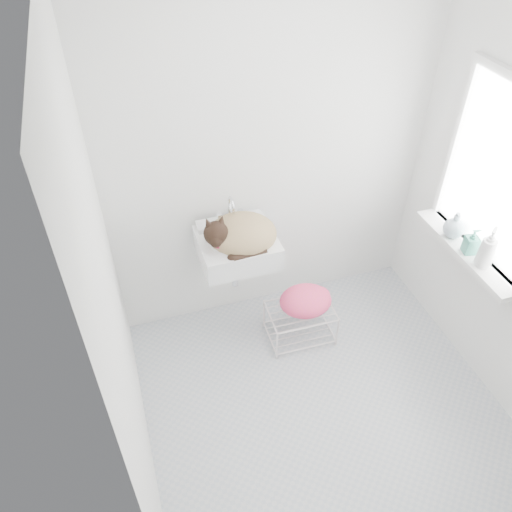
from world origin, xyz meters
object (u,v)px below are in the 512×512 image
object	(u,v)px
cat	(239,234)
wire_rack	(300,321)
sink	(237,238)
bottle_c	(451,235)
bottle_b	(468,252)
bottle_a	(481,265)

from	to	relation	value
cat	wire_rack	size ratio (longest dim) A/B	1.12
sink	wire_rack	bearing A→B (deg)	-27.77
sink	bottle_c	size ratio (longest dim) A/B	2.83
cat	bottle_b	bearing A→B (deg)	-11.35
bottle_a	bottle_c	distance (m)	0.30
bottle_a	cat	bearing A→B (deg)	152.32
bottle_b	bottle_a	bearing A→B (deg)	-90.00
bottle_a	bottle_c	bearing A→B (deg)	90.00
wire_rack	bottle_b	bearing A→B (deg)	-21.58
bottle_a	wire_rack	bearing A→B (deg)	151.81
sink	wire_rack	size ratio (longest dim) A/B	1.10
cat	bottle_c	size ratio (longest dim) A/B	2.86
sink	bottle_b	distance (m)	1.44
bottle_a	bottle_b	size ratio (longest dim) A/B	1.32
sink	bottle_c	xyz separation A→B (m)	(1.32, -0.40, 0.00)
bottle_c	bottle_a	bearing A→B (deg)	-90.00
wire_rack	bottle_a	size ratio (longest dim) A/B	2.01
bottle_c	wire_rack	bearing A→B (deg)	168.26
cat	bottle_a	world-z (taller)	cat
sink	bottle_b	xyz separation A→B (m)	(1.32, -0.57, 0.00)
bottle_a	bottle_c	size ratio (longest dim) A/B	1.28
cat	wire_rack	distance (m)	0.85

